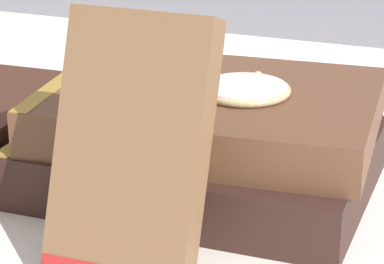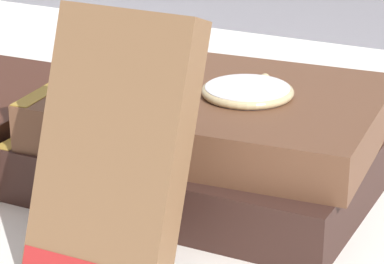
{
  "view_description": "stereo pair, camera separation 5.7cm",
  "coord_description": "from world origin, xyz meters",
  "px_view_note": "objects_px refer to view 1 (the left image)",
  "views": [
    {
      "loc": [
        0.17,
        -0.48,
        0.26
      ],
      "look_at": [
        -0.02,
        0.02,
        0.05
      ],
      "focal_mm": 85.0,
      "sensor_mm": 36.0,
      "label": 1
    },
    {
      "loc": [
        0.22,
        -0.46,
        0.26
      ],
      "look_at": [
        -0.02,
        0.02,
        0.05
      ],
      "focal_mm": 85.0,
      "sensor_mm": 36.0,
      "label": 2
    }
  ],
  "objects_px": {
    "book_flat_bottom": "(193,160)",
    "book_leaning_front": "(131,159)",
    "book_flat_top": "(203,110)",
    "pocket_watch": "(245,89)"
  },
  "relations": [
    {
      "from": "book_flat_bottom",
      "to": "book_leaning_front",
      "type": "bearing_deg",
      "value": -85.78
    },
    {
      "from": "book_flat_bottom",
      "to": "book_leaning_front",
      "type": "relative_size",
      "value": 1.53
    },
    {
      "from": "book_flat_top",
      "to": "book_leaning_front",
      "type": "xyz_separation_m",
      "value": [
        0.0,
        -0.13,
        0.02
      ]
    },
    {
      "from": "book_leaning_front",
      "to": "pocket_watch",
      "type": "bearing_deg",
      "value": 78.69
    },
    {
      "from": "book_flat_bottom",
      "to": "pocket_watch",
      "type": "distance_m",
      "value": 0.06
    },
    {
      "from": "pocket_watch",
      "to": "book_flat_bottom",
      "type": "bearing_deg",
      "value": -168.7
    },
    {
      "from": "book_leaning_front",
      "to": "book_flat_bottom",
      "type": "bearing_deg",
      "value": 94.14
    },
    {
      "from": "pocket_watch",
      "to": "book_leaning_front",
      "type": "bearing_deg",
      "value": -101.31
    },
    {
      "from": "book_flat_top",
      "to": "pocket_watch",
      "type": "height_order",
      "value": "pocket_watch"
    },
    {
      "from": "book_leaning_front",
      "to": "book_flat_top",
      "type": "bearing_deg",
      "value": 91.89
    }
  ]
}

